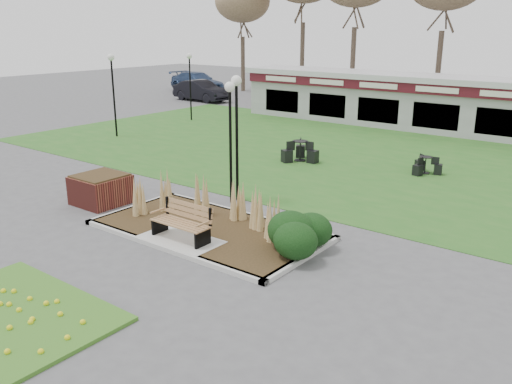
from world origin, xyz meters
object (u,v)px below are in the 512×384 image
Objects in this scene: lamp_post_near_right at (230,116)px; car_blue at (197,82)px; lamp_post_far_left at (190,72)px; car_black at (201,91)px; bistro_set_b at (425,168)px; food_pavilion at (446,104)px; lamp_post_mid_right at (237,111)px; bistro_set_a at (300,154)px; brick_planter at (101,189)px; park_bench at (183,221)px; lamp_post_mid_left at (112,77)px; car_silver at (296,87)px.

lamp_post_near_right is 30.86m from car_blue.
lamp_post_far_left is 14.85m from car_blue.
lamp_post_near_right is 0.82× the size of car_black.
bistro_set_b is at bearing -110.12° from car_blue.
lamp_post_near_right reaches higher than food_pavilion.
food_pavilion is at bearing 85.88° from lamp_post_mid_right.
bistro_set_a is 25.90m from car_blue.
car_black is at bearing 129.07° from lamp_post_far_left.
car_black is (-5.46, 6.73, -2.09)m from lamp_post_far_left.
brick_planter is at bearing -138.30° from lamp_post_mid_right.
park_bench reaches higher than brick_planter.
lamp_post_mid_left is 1.05× the size of lamp_post_far_left.
car_black reaches higher than bistro_set_b.
park_bench is 30.26m from car_silver.
bistro_set_a is (10.81, -4.68, -2.55)m from lamp_post_far_left.
park_bench is 1.13× the size of brick_planter.
bistro_set_a is (-2.45, 9.35, -0.29)m from park_bench.
lamp_post_mid_right is at bearing -40.64° from lamp_post_far_left.
brick_planter is at bearing -103.06° from food_pavilion.
bistro_set_a is at bearing -117.82° from car_blue.
car_black is (-17.55, 17.41, -2.03)m from lamp_post_near_right.
food_pavilion is 16.47m from lamp_post_near_right.
car_blue is (-8.97, -1.78, 0.02)m from car_silver.
bistro_set_b is at bearing 62.39° from lamp_post_mid_right.
lamp_post_mid_right is 1.02× the size of lamp_post_far_left.
lamp_post_far_left is 12.05m from bistro_set_a.
car_silver is (-11.68, 17.40, 0.50)m from bistro_set_a.
brick_planter is 0.26× the size of car_blue.
lamp_post_far_left is at bearing 139.36° from lamp_post_mid_right.
car_silver reaches higher than park_bench.
brick_planter is 30.60m from car_blue.
lamp_post_far_left is (-12.09, 10.69, 0.06)m from lamp_post_near_right.
lamp_post_mid_right is 30.67m from car_blue.
car_silver reaches higher than car_black.
food_pavilion is at bearing 76.70° from bistro_set_a.
lamp_post_far_left is at bearing 133.39° from park_bench.
bistro_set_a is at bearing 102.04° from lamp_post_near_right.
lamp_post_far_left is 16.31m from bistro_set_b.
food_pavilion reaches higher than bistro_set_b.
lamp_post_mid_left is 0.89× the size of car_black.
lamp_post_mid_left reaches higher than lamp_post_near_right.
food_pavilion is 5.28× the size of car_black.
lamp_post_mid_left is 14.21m from car_black.
bistro_set_b is (4.91, 1.21, -0.06)m from bistro_set_a.
lamp_post_mid_left is at bearing -85.32° from lamp_post_far_left.
park_bench is at bearing -72.34° from lamp_post_mid_right.
food_pavilion is 18.76m from car_black.
car_silver is at bearing -69.46° from car_blue.
car_blue reaches higher than park_bench.
bistro_set_a is at bearing 102.75° from lamp_post_mid_right.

